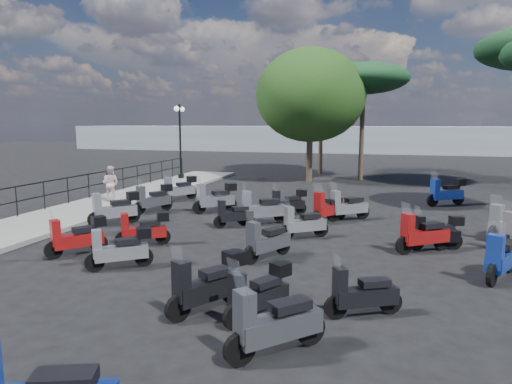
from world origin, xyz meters
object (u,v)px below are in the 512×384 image
(scooter_3, at_px, (115,209))
(scooter_19, at_px, (259,294))
(scooter_23, at_px, (347,207))
(scooter_17, at_px, (288,203))
(scooter_26, at_px, (501,258))
(pine_2, at_px, (322,78))
(scooter_9, at_px, (77,237))
(scooter_29, at_px, (446,193))
(scooter_14, at_px, (208,285))
(scooter_16, at_px, (329,208))
(scooter_10, at_px, (262,209))
(pedestrian_far, at_px, (111,183))
(scooter_2, at_px, (143,230))
(scooter_13, at_px, (274,325))
(broadleaf_tree, at_px, (311,95))
(scooter_15, at_px, (234,215))
(pine_0, at_px, (364,79))
(scooter_5, at_px, (180,189))
(scooter_21, at_px, (423,235))
(scooter_11, at_px, (216,198))
(scooter_4, at_px, (154,199))
(scooter_28, at_px, (505,223))
(scooter_20, at_px, (267,242))
(lamp_post_2, at_px, (180,136))
(scooter_22, at_px, (303,224))
(scooter_25, at_px, (362,294))
(scooter_27, at_px, (437,233))

(scooter_3, relative_size, scooter_19, 1.08)
(scooter_23, bearing_deg, scooter_17, 43.35)
(scooter_26, height_order, pine_2, pine_2)
(scooter_3, bearing_deg, pine_2, -64.39)
(scooter_9, relative_size, scooter_29, 0.85)
(scooter_14, distance_m, scooter_16, 8.48)
(scooter_10, bearing_deg, pedestrian_far, 41.71)
(scooter_2, xyz_separation_m, scooter_10, (2.50, 3.61, 0.05))
(scooter_13, bearing_deg, broadleaf_tree, -38.14)
(scooter_15, xyz_separation_m, pine_0, (3.34, 14.05, 5.62))
(scooter_5, height_order, scooter_10, scooter_10)
(scooter_9, relative_size, scooter_19, 1.00)
(scooter_9, xyz_separation_m, scooter_16, (5.87, 5.94, 0.00))
(scooter_10, xyz_separation_m, scooter_21, (5.10, -2.12, -0.03))
(scooter_5, bearing_deg, scooter_11, 175.76)
(scooter_2, relative_size, scooter_4, 0.86)
(scooter_5, xyz_separation_m, scooter_14, (5.84, -11.05, -0.00))
(scooter_28, bearing_deg, scooter_20, 72.94)
(lamp_post_2, distance_m, scooter_9, 15.84)
(scooter_21, height_order, scooter_22, scooter_21)
(scooter_10, height_order, pine_0, pine_0)
(scooter_14, height_order, scooter_23, scooter_23)
(scooter_28, bearing_deg, scooter_2, 60.89)
(scooter_4, xyz_separation_m, scooter_21, (9.72, -3.01, -0.03))
(scooter_10, bearing_deg, pine_2, -32.24)
(pine_2, bearing_deg, scooter_25, -79.99)
(scooter_20, xyz_separation_m, scooter_21, (3.88, 1.79, 0.02))
(pedestrian_far, xyz_separation_m, scooter_3, (2.40, -3.39, -0.36))
(scooter_3, height_order, scooter_11, scooter_11)
(scooter_19, xyz_separation_m, scooter_22, (-0.27, 5.89, -0.01))
(scooter_22, bearing_deg, lamp_post_2, 2.86)
(scooter_22, bearing_deg, scooter_11, 16.26)
(scooter_27, xyz_separation_m, pine_2, (-5.78, 17.89, 5.91))
(scooter_10, height_order, scooter_25, scooter_10)
(scooter_2, xyz_separation_m, scooter_4, (-2.13, 4.49, 0.05))
(scooter_5, bearing_deg, pedestrian_far, 71.40)
(pine_2, bearing_deg, scooter_15, -91.66)
(lamp_post_2, height_order, scooter_23, lamp_post_2)
(scooter_13, height_order, scooter_22, scooter_13)
(scooter_5, relative_size, scooter_19, 1.09)
(scooter_11, distance_m, scooter_29, 9.73)
(scooter_11, xyz_separation_m, scooter_13, (4.85, -10.11, -0.06))
(pedestrian_far, xyz_separation_m, scooter_9, (3.54, -6.88, -0.42))
(scooter_15, relative_size, scooter_20, 0.79)
(scooter_2, relative_size, scooter_22, 0.99)
(scooter_19, height_order, scooter_29, scooter_29)
(scooter_23, bearing_deg, pine_2, -26.47)
(scooter_25, bearing_deg, scooter_10, 0.65)
(scooter_2, distance_m, scooter_27, 8.19)
(scooter_2, height_order, scooter_10, scooter_10)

